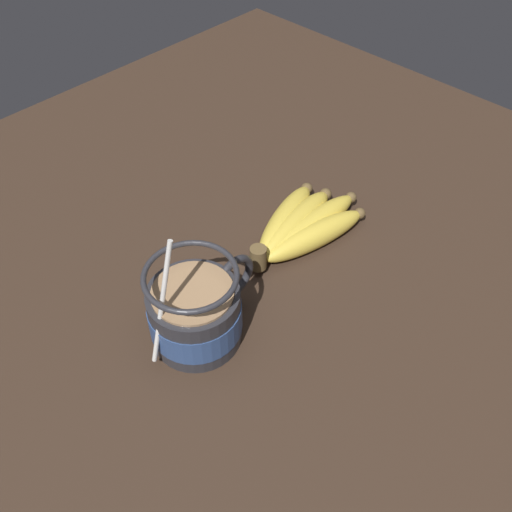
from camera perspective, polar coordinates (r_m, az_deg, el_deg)
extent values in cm
cube|color=#332319|center=(66.17, 1.55, -6.53)|extent=(117.12, 117.12, 3.24)
cylinder|color=#28282D|center=(60.44, -6.10, -5.92)|extent=(9.68, 9.68, 7.11)
cylinder|color=navy|center=(60.54, -6.09, -5.99)|extent=(9.88, 9.88, 3.43)
torus|color=#28282D|center=(61.79, -2.21, -2.14)|extent=(5.60, 0.90, 5.60)
cylinder|color=#997551|center=(57.62, -6.38, -3.68)|extent=(8.48, 8.48, 0.40)
torus|color=#28282D|center=(55.69, -6.59, -1.96)|extent=(9.68, 9.68, 0.60)
cylinder|color=silver|center=(55.18, -9.41, -4.84)|extent=(4.59, 0.50, 14.39)
ellipsoid|color=silver|center=(61.47, -7.13, -7.98)|extent=(3.00, 2.00, 0.80)
cylinder|color=brown|center=(66.97, 0.22, -0.18)|extent=(2.00, 2.00, 3.00)
ellipsoid|color=gold|center=(71.33, 5.86, 2.04)|extent=(15.25, 6.33, 3.27)
sphere|color=brown|center=(75.22, 10.33, 4.21)|extent=(1.47, 1.47, 1.47)
ellipsoid|color=gold|center=(72.43, 5.41, 2.96)|extent=(16.36, 3.92, 3.35)
sphere|color=brown|center=(77.38, 9.47, 5.79)|extent=(1.51, 1.51, 1.51)
ellipsoid|color=gold|center=(72.44, 4.02, 3.22)|extent=(14.83, 5.62, 3.61)
sphere|color=brown|center=(77.23, 6.96, 6.16)|extent=(1.62, 1.62, 1.62)
ellipsoid|color=gold|center=(72.85, 2.98, 3.55)|extent=(14.64, 7.84, 3.56)
sphere|color=brown|center=(77.92, 5.09, 6.73)|extent=(1.60, 1.60, 1.60)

